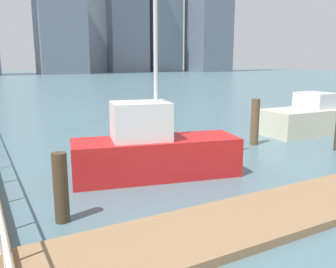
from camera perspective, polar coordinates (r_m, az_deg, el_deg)
The scene contains 9 objects.
ground_plane at distance 16.87m, azimuth -17.03°, elevation -0.58°, with size 300.00×300.00×0.00m, color slate.
floating_dock at distance 9.67m, azimuth 24.32°, elevation -9.43°, with size 15.21×2.00×0.18m, color #93704C.
dock_piling_1 at distance 15.06m, azimuth 13.86°, elevation 1.92°, with size 0.35×0.35×1.92m, color brown.
dock_piling_3 at distance 7.90m, azimuth -16.92°, elevation -8.31°, with size 0.31×0.31×1.53m, color #473826.
moored_boat_1 at distance 18.18m, azimuth 21.25°, elevation 2.36°, with size 4.14×2.18×1.96m.
moored_boat_2 at distance 10.51m, azimuth -2.40°, elevation -2.42°, with size 5.16×2.65×8.86m.
skyline_tower_4 at distance 133.03m, azimuth -12.98°, elevation 15.22°, with size 12.12×7.54×25.55m, color #8C939E.
skyline_tower_5 at distance 134.74m, azimuth -6.88°, elevation 18.99°, with size 13.95×11.30×42.48m, color slate.
skyline_tower_6 at distance 142.08m, azimuth -1.13°, elevation 19.20°, with size 11.54×12.76×45.08m, color slate.
Camera 1 is at (-3.30, 3.80, 3.37)m, focal length 37.74 mm.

